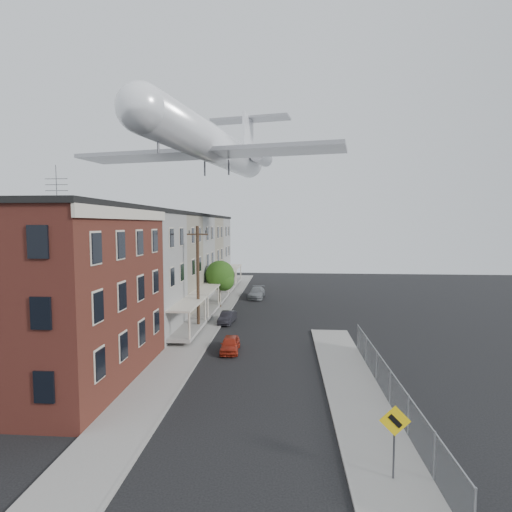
% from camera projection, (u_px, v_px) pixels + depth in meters
% --- Properties ---
extents(ground, '(120.00, 120.00, 0.00)m').
position_uv_depth(ground, '(240.00, 458.00, 15.59)').
color(ground, black).
rests_on(ground, ground).
extents(sidewalk_left, '(3.00, 62.00, 0.12)m').
position_uv_depth(sidewalk_left, '(213.00, 315.00, 39.85)').
color(sidewalk_left, gray).
rests_on(sidewalk_left, ground).
extents(sidewalk_right, '(3.00, 26.00, 0.12)m').
position_uv_depth(sidewalk_right, '(356.00, 396.00, 21.15)').
color(sidewalk_right, gray).
rests_on(sidewalk_right, ground).
extents(curb_left, '(0.15, 62.00, 0.14)m').
position_uv_depth(curb_left, '(227.00, 315.00, 39.74)').
color(curb_left, gray).
rests_on(curb_left, ground).
extents(curb_right, '(0.15, 26.00, 0.14)m').
position_uv_depth(curb_right, '(328.00, 395.00, 21.25)').
color(curb_right, gray).
rests_on(curb_right, ground).
extents(corner_building, '(10.31, 12.30, 12.15)m').
position_uv_depth(corner_building, '(47.00, 293.00, 23.03)').
color(corner_building, '#391312').
rests_on(corner_building, ground).
extents(row_house_a, '(11.98, 7.00, 10.30)m').
position_uv_depth(row_house_a, '(117.00, 274.00, 32.47)').
color(row_house_a, gray).
rests_on(row_house_a, ground).
extents(row_house_b, '(11.98, 7.00, 10.30)m').
position_uv_depth(row_house_b, '(147.00, 265.00, 39.43)').
color(row_house_b, '#706858').
rests_on(row_house_b, ground).
extents(row_house_c, '(11.98, 7.00, 10.30)m').
position_uv_depth(row_house_c, '(168.00, 259.00, 46.39)').
color(row_house_c, gray).
rests_on(row_house_c, ground).
extents(row_house_d, '(11.98, 7.00, 10.30)m').
position_uv_depth(row_house_d, '(183.00, 254.00, 53.35)').
color(row_house_d, '#706858').
rests_on(row_house_d, ground).
extents(row_house_e, '(11.98, 7.00, 10.30)m').
position_uv_depth(row_house_e, '(195.00, 251.00, 60.31)').
color(row_house_e, gray).
rests_on(row_house_e, ground).
extents(chainlink_fence, '(0.06, 18.06, 1.90)m').
position_uv_depth(chainlink_fence, '(390.00, 387.00, 19.97)').
color(chainlink_fence, gray).
rests_on(chainlink_fence, ground).
extents(warning_sign, '(1.10, 0.11, 2.80)m').
position_uv_depth(warning_sign, '(395.00, 431.00, 14.01)').
color(warning_sign, '#515156').
rests_on(warning_sign, ground).
extents(utility_pole, '(1.80, 0.26, 9.00)m').
position_uv_depth(utility_pole, '(198.00, 277.00, 33.53)').
color(utility_pole, black).
rests_on(utility_pole, ground).
extents(street_tree, '(3.22, 3.20, 5.20)m').
position_uv_depth(street_tree, '(221.00, 277.00, 43.47)').
color(street_tree, black).
rests_on(street_tree, ground).
extents(car_near, '(1.42, 3.26, 1.09)m').
position_uv_depth(car_near, '(230.00, 344.00, 28.59)').
color(car_near, '#A02614').
rests_on(car_near, ground).
extents(car_mid, '(1.43, 3.38, 1.08)m').
position_uv_depth(car_mid, '(227.00, 317.00, 36.88)').
color(car_mid, black).
rests_on(car_mid, ground).
extents(car_far, '(2.05, 4.62, 1.32)m').
position_uv_depth(car_far, '(257.00, 293.00, 49.44)').
color(car_far, slate).
rests_on(car_far, ground).
extents(airplane, '(27.31, 31.20, 8.97)m').
position_uv_depth(airplane, '(215.00, 146.00, 41.37)').
color(airplane, white).
rests_on(airplane, ground).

